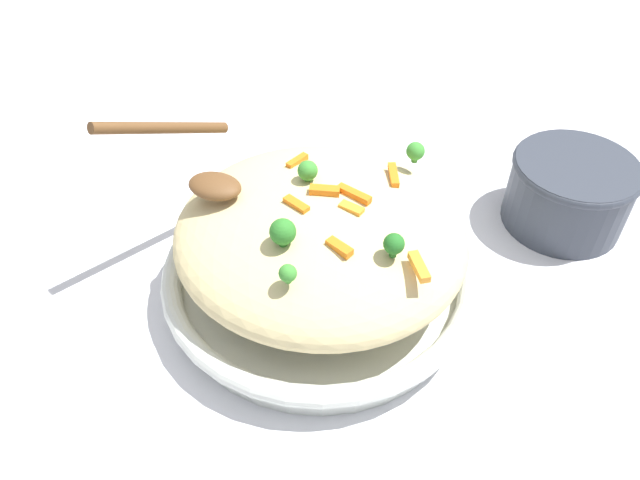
# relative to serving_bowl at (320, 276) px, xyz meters

# --- Properties ---
(ground_plane) EXTENTS (2.40, 2.40, 0.00)m
(ground_plane) POSITION_rel_serving_bowl_xyz_m (0.00, 0.00, -0.03)
(ground_plane) COLOR silver
(serving_bowl) EXTENTS (0.34, 0.34, 0.05)m
(serving_bowl) POSITION_rel_serving_bowl_xyz_m (0.00, 0.00, 0.00)
(serving_bowl) COLOR silver
(serving_bowl) RESTS_ON ground_plane
(pasta_mound) EXTENTS (0.30, 0.29, 0.09)m
(pasta_mound) POSITION_rel_serving_bowl_xyz_m (0.00, 0.00, 0.06)
(pasta_mound) COLOR #DBC689
(pasta_mound) RESTS_ON serving_bowl
(carrot_piece_0) EXTENTS (0.03, 0.02, 0.01)m
(carrot_piece_0) POSITION_rel_serving_bowl_xyz_m (-0.02, -0.02, 0.11)
(carrot_piece_0) COLOR orange
(carrot_piece_0) RESTS_ON pasta_mound
(carrot_piece_1) EXTENTS (0.03, 0.02, 0.01)m
(carrot_piece_1) POSITION_rel_serving_bowl_xyz_m (0.04, -0.05, 0.11)
(carrot_piece_1) COLOR orange
(carrot_piece_1) RESTS_ON pasta_mound
(carrot_piece_2) EXTENTS (0.03, 0.02, 0.01)m
(carrot_piece_2) POSITION_rel_serving_bowl_xyz_m (0.03, -0.00, 0.11)
(carrot_piece_2) COLOR orange
(carrot_piece_2) RESTS_ON pasta_mound
(carrot_piece_3) EXTENTS (0.03, 0.02, 0.01)m
(carrot_piece_3) POSITION_rel_serving_bowl_xyz_m (0.00, 0.01, 0.11)
(carrot_piece_3) COLOR orange
(carrot_piece_3) RESTS_ON pasta_mound
(carrot_piece_4) EXTENTS (0.04, 0.02, 0.01)m
(carrot_piece_4) POSITION_rel_serving_bowl_xyz_m (0.03, 0.02, 0.11)
(carrot_piece_4) COLOR orange
(carrot_piece_4) RESTS_ON pasta_mound
(carrot_piece_5) EXTENTS (0.03, 0.03, 0.01)m
(carrot_piece_5) POSITION_rel_serving_bowl_xyz_m (0.11, -0.05, 0.10)
(carrot_piece_5) COLOR orange
(carrot_piece_5) RESTS_ON pasta_mound
(carrot_piece_6) EXTENTS (0.02, 0.04, 0.01)m
(carrot_piece_6) POSITION_rel_serving_bowl_xyz_m (0.05, 0.07, 0.10)
(carrot_piece_6) COLOR orange
(carrot_piece_6) RESTS_ON pasta_mound
(carrot_piece_7) EXTENTS (0.02, 0.03, 0.01)m
(carrot_piece_7) POSITION_rel_serving_bowl_xyz_m (-0.05, 0.06, 0.10)
(carrot_piece_7) COLOR orange
(carrot_piece_7) RESTS_ON pasta_mound
(broccoli_floret_0) EXTENTS (0.02, 0.02, 0.03)m
(broccoli_floret_0) POSITION_rel_serving_bowl_xyz_m (-0.01, -0.07, 0.12)
(broccoli_floret_0) COLOR #296820
(broccoli_floret_0) RESTS_ON pasta_mound
(broccoli_floret_1) EXTENTS (0.02, 0.02, 0.02)m
(broccoli_floret_1) POSITION_rel_serving_bowl_xyz_m (0.01, -0.10, 0.11)
(broccoli_floret_1) COLOR #377928
(broccoli_floret_1) RESTS_ON pasta_mound
(broccoli_floret_2) EXTENTS (0.02, 0.02, 0.03)m
(broccoli_floret_2) POSITION_rel_serving_bowl_xyz_m (-0.02, 0.03, 0.12)
(broccoli_floret_2) COLOR #377928
(broccoli_floret_2) RESTS_ON pasta_mound
(broccoli_floret_3) EXTENTS (0.02, 0.02, 0.02)m
(broccoli_floret_3) POSITION_rel_serving_bowl_xyz_m (0.09, -0.04, 0.11)
(broccoli_floret_3) COLOR #205B1C
(broccoli_floret_3) RESTS_ON pasta_mound
(broccoli_floret_4) EXTENTS (0.02, 0.02, 0.02)m
(broccoli_floret_4) POSITION_rel_serving_bowl_xyz_m (0.07, 0.11, 0.11)
(broccoli_floret_4) COLOR #377928
(broccoli_floret_4) RESTS_ON pasta_mound
(serving_spoon) EXTENTS (0.13, 0.15, 0.08)m
(serving_spoon) POSITION_rel_serving_bowl_xyz_m (-0.13, -0.01, 0.12)
(serving_spoon) COLOR brown
(serving_spoon) RESTS_ON pasta_mound
(companion_bowl) EXTENTS (0.15, 0.15, 0.09)m
(companion_bowl) POSITION_rel_serving_bowl_xyz_m (0.24, 0.23, 0.02)
(companion_bowl) COLOR #333842
(companion_bowl) RESTS_ON ground_plane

